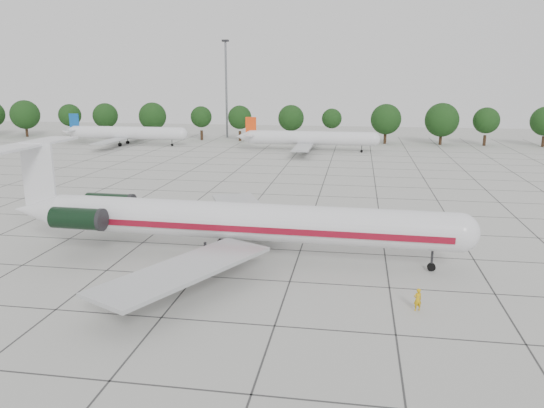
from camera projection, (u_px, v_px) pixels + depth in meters
The scene contains 8 objects.
ground at pixel (300, 251), 51.05m from camera, with size 260.00×260.00×0.00m, color beige.
apron_joints at pixel (313, 212), 65.43m from camera, with size 170.00×170.00×0.02m, color #383838.
main_airliner at pixel (220, 220), 48.37m from camera, with size 43.73×34.35×10.25m.
ground_crew at pixel (418, 300), 37.88m from camera, with size 0.62×0.40×1.69m, color gold.
bg_airliner_b at pixel (126, 133), 127.30m from camera, with size 28.24×27.20×7.40m.
bg_airliner_c at pixel (310, 138), 116.86m from camera, with size 28.24×27.20×7.40m.
tree_line at pixel (291, 118), 132.97m from camera, with size 249.86×8.44×10.22m.
floodlight_mast at pixel (226, 84), 140.56m from camera, with size 1.60×1.60×25.45m.
Camera 1 is at (5.06, -48.34, 16.46)m, focal length 35.00 mm.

